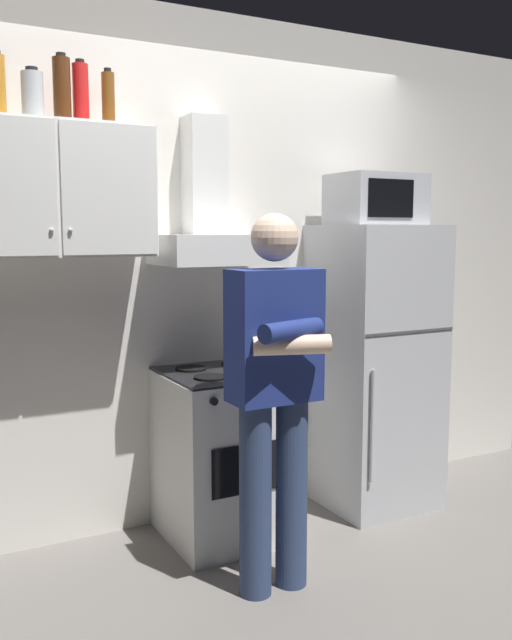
{
  "coord_description": "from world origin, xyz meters",
  "views": [
    {
      "loc": [
        -1.51,
        -2.83,
        1.56
      ],
      "look_at": [
        0.0,
        0.0,
        1.15
      ],
      "focal_mm": 38.58,
      "sensor_mm": 36.0,
      "label": 1
    }
  ],
  "objects_px": {
    "upper_cabinet": "(51,190)",
    "cooking_pot": "(258,360)",
    "stove_oven": "(225,454)",
    "person_standing": "(275,389)",
    "bottle_rum_dark": "(62,90)",
    "refrigerator": "(374,366)",
    "bottle_beer_brown": "(108,100)",
    "range_hood": "(213,225)",
    "microwave": "(376,200)",
    "bottle_soda_red": "(81,94)",
    "bottle_canister_steel": "(33,95)"
  },
  "relations": [
    {
      "from": "stove_oven",
      "to": "bottle_beer_brown",
      "type": "relative_size",
      "value": 3.26
    },
    {
      "from": "bottle_soda_red",
      "to": "stove_oven",
      "type": "bearing_deg",
      "value": -13.06
    },
    {
      "from": "bottle_canister_steel",
      "to": "bottle_soda_red",
      "type": "bearing_deg",
      "value": 8.23
    },
    {
      "from": "microwave",
      "to": "bottle_rum_dark",
      "type": "height_order",
      "value": "bottle_rum_dark"
    },
    {
      "from": "bottle_canister_steel",
      "to": "microwave",
      "type": "bearing_deg",
      "value": -3.11
    },
    {
      "from": "stove_oven",
      "to": "person_standing",
      "type": "relative_size",
      "value": 0.53
    },
    {
      "from": "cooking_pot",
      "to": "bottle_soda_red",
      "type": "height_order",
      "value": "bottle_soda_red"
    },
    {
      "from": "refrigerator",
      "to": "bottle_canister_steel",
      "type": "xyz_separation_m",
      "value": [
        -1.81,
        0.12,
        1.36
      ]
    },
    {
      "from": "bottle_soda_red",
      "to": "refrigerator",
      "type": "bearing_deg",
      "value": -5.33
    },
    {
      "from": "stove_oven",
      "to": "microwave",
      "type": "xyz_separation_m",
      "value": [
        0.95,
        0.02,
        1.31
      ]
    },
    {
      "from": "range_hood",
      "to": "microwave",
      "type": "bearing_deg",
      "value": -6.46
    },
    {
      "from": "bottle_rum_dark",
      "to": "person_standing",
      "type": "bearing_deg",
      "value": -47.13
    },
    {
      "from": "person_standing",
      "to": "stove_oven",
      "type": "bearing_deg",
      "value": 85.28
    },
    {
      "from": "upper_cabinet",
      "to": "refrigerator",
      "type": "distance_m",
      "value": 2.0
    },
    {
      "from": "stove_oven",
      "to": "bottle_rum_dark",
      "type": "distance_m",
      "value": 1.91
    },
    {
      "from": "range_hood",
      "to": "bottle_soda_red",
      "type": "height_order",
      "value": "bottle_soda_red"
    },
    {
      "from": "stove_oven",
      "to": "upper_cabinet",
      "type": "bearing_deg",
      "value": 171.1
    },
    {
      "from": "upper_cabinet",
      "to": "cooking_pot",
      "type": "distance_m",
      "value": 1.26
    },
    {
      "from": "cooking_pot",
      "to": "bottle_canister_steel",
      "type": "relative_size",
      "value": 1.25
    },
    {
      "from": "range_hood",
      "to": "microwave",
      "type": "xyz_separation_m",
      "value": [
        0.95,
        -0.11,
        0.14
      ]
    },
    {
      "from": "upper_cabinet",
      "to": "person_standing",
      "type": "relative_size",
      "value": 0.55
    },
    {
      "from": "person_standing",
      "to": "bottle_beer_brown",
      "type": "height_order",
      "value": "bottle_beer_brown"
    },
    {
      "from": "upper_cabinet",
      "to": "stove_oven",
      "type": "xyz_separation_m",
      "value": [
        0.8,
        -0.13,
        -1.32
      ]
    },
    {
      "from": "range_hood",
      "to": "microwave",
      "type": "relative_size",
      "value": 1.56
    },
    {
      "from": "person_standing",
      "to": "bottle_rum_dark",
      "type": "relative_size",
      "value": 5.42
    },
    {
      "from": "cooking_pot",
      "to": "bottle_soda_red",
      "type": "xyz_separation_m",
      "value": [
        -0.77,
        0.27,
        1.26
      ]
    },
    {
      "from": "upper_cabinet",
      "to": "refrigerator",
      "type": "bearing_deg",
      "value": -4.07
    },
    {
      "from": "stove_oven",
      "to": "bottle_soda_red",
      "type": "height_order",
      "value": "bottle_soda_red"
    },
    {
      "from": "bottle_rum_dark",
      "to": "bottle_soda_red",
      "type": "distance_m",
      "value": 0.09
    },
    {
      "from": "refrigerator",
      "to": "bottle_rum_dark",
      "type": "xyz_separation_m",
      "value": [
        -1.68,
        0.13,
        1.39
      ]
    },
    {
      "from": "bottle_canister_steel",
      "to": "range_hood",
      "type": "bearing_deg",
      "value": 0.6
    },
    {
      "from": "bottle_beer_brown",
      "to": "bottle_rum_dark",
      "type": "distance_m",
      "value": 0.23
    },
    {
      "from": "bottle_rum_dark",
      "to": "bottle_canister_steel",
      "type": "bearing_deg",
      "value": -174.49
    },
    {
      "from": "stove_oven",
      "to": "person_standing",
      "type": "bearing_deg",
      "value": -94.72
    },
    {
      "from": "upper_cabinet",
      "to": "bottle_soda_red",
      "type": "xyz_separation_m",
      "value": [
        0.16,
        0.02,
        0.44
      ]
    },
    {
      "from": "refrigerator",
      "to": "person_standing",
      "type": "bearing_deg",
      "value": -148.77
    },
    {
      "from": "upper_cabinet",
      "to": "cooking_pot",
      "type": "height_order",
      "value": "upper_cabinet"
    },
    {
      "from": "bottle_rum_dark",
      "to": "refrigerator",
      "type": "bearing_deg",
      "value": -4.4
    },
    {
      "from": "bottle_canister_steel",
      "to": "cooking_pot",
      "type": "bearing_deg",
      "value": -13.39
    },
    {
      "from": "stove_oven",
      "to": "person_standing",
      "type": "height_order",
      "value": "person_standing"
    },
    {
      "from": "upper_cabinet",
      "to": "refrigerator",
      "type": "xyz_separation_m",
      "value": [
        1.75,
        -0.12,
        -0.95
      ]
    },
    {
      "from": "stove_oven",
      "to": "bottle_beer_brown",
      "type": "bearing_deg",
      "value": 161.89
    },
    {
      "from": "refrigerator",
      "to": "bottle_rum_dark",
      "type": "relative_size",
      "value": 5.29
    },
    {
      "from": "stove_oven",
      "to": "cooking_pot",
      "type": "bearing_deg",
      "value": -42.49
    },
    {
      "from": "microwave",
      "to": "refrigerator",
      "type": "bearing_deg",
      "value": -89.1
    },
    {
      "from": "range_hood",
      "to": "person_standing",
      "type": "bearing_deg",
      "value": -93.91
    },
    {
      "from": "microwave",
      "to": "cooking_pot",
      "type": "distance_m",
      "value": 1.16
    },
    {
      "from": "bottle_beer_brown",
      "to": "refrigerator",
      "type": "bearing_deg",
      "value": -6.5
    },
    {
      "from": "bottle_beer_brown",
      "to": "bottle_soda_red",
      "type": "relative_size",
      "value": 0.93
    },
    {
      "from": "stove_oven",
      "to": "cooking_pot",
      "type": "height_order",
      "value": "cooking_pot"
    }
  ]
}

